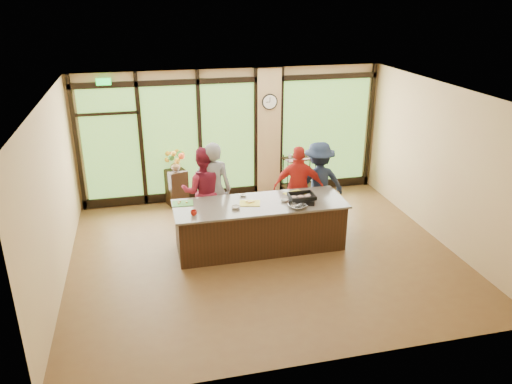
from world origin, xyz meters
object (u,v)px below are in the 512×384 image
roasting_pan (302,200)px  flower_stand (177,187)px  cook_right (318,183)px  island_base (260,226)px  cook_left (214,189)px  bar_cart (299,170)px

roasting_pan → flower_stand: roasting_pan is taller
cook_right → flower_stand: size_ratio=2.11×
island_base → cook_right: cook_right is taller
roasting_pan → flower_stand: size_ratio=0.57×
island_base → cook_left: 1.21m
roasting_pan → island_base: bearing=-171.0°
cook_left → cook_right: (2.19, 0.03, -0.08)m
cook_left → flower_stand: (-0.61, 1.65, -0.54)m
cook_right → cook_left: bearing=-1.7°
cook_right → roasting_pan: cook_right is taller
cook_left → roasting_pan: size_ratio=4.08×
cook_right → roasting_pan: (-0.68, -0.96, 0.08)m
flower_stand → bar_cart: (2.91, -0.00, 0.19)m
cook_right → island_base: bearing=27.4°
roasting_pan → bar_cart: bar_cart is taller
roasting_pan → bar_cart: size_ratio=0.46×
roasting_pan → bar_cart: (0.79, 2.57, -0.35)m
island_base → roasting_pan: (0.77, -0.12, 0.52)m
bar_cart → cook_right: bearing=-106.5°
island_base → flower_stand: (-1.35, 2.45, -0.02)m
cook_left → roasting_pan: bearing=166.5°
island_base → cook_left: bearing=132.8°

